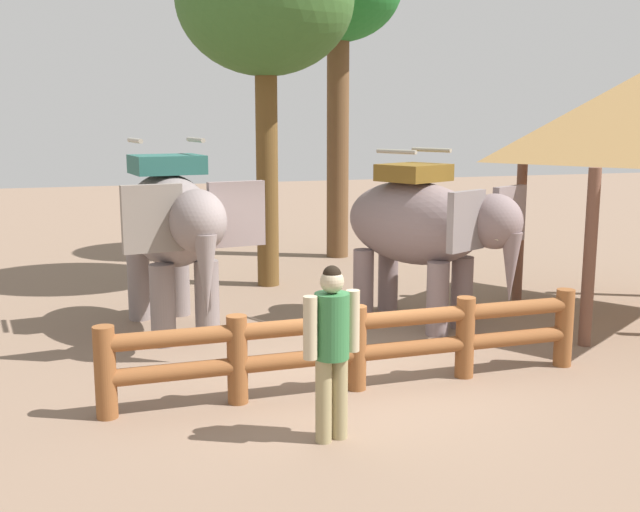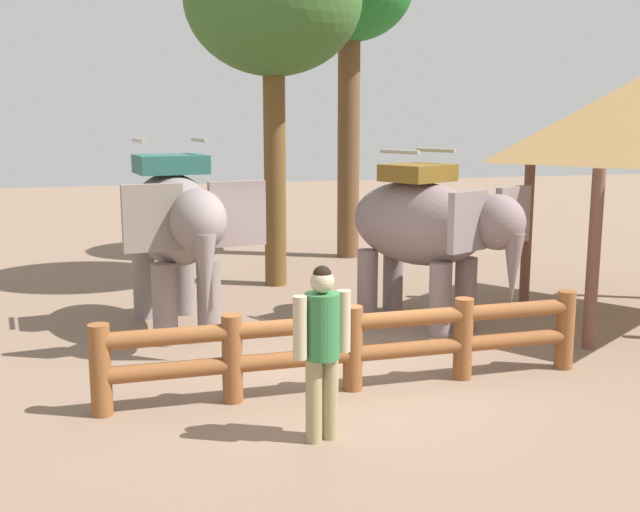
{
  "view_description": "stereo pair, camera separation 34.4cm",
  "coord_description": "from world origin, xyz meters",
  "px_view_note": "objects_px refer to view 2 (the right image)",
  "views": [
    {
      "loc": [
        -3.04,
        -8.67,
        3.29
      ],
      "look_at": [
        0.0,
        1.26,
        1.4
      ],
      "focal_mm": 42.74,
      "sensor_mm": 36.0,
      "label": 1
    },
    {
      "loc": [
        -2.71,
        -8.77,
        3.29
      ],
      "look_at": [
        0.0,
        1.26,
        1.4
      ],
      "focal_mm": 42.74,
      "sensor_mm": 36.0,
      "label": 2
    }
  ],
  "objects_px": {
    "elephant_near_left": "(176,225)",
    "elephant_center": "(427,228)",
    "log_fence": "(353,342)",
    "tree_far_left": "(273,3)",
    "tourist_woman_in_black": "(322,341)"
  },
  "relations": [
    {
      "from": "tourist_woman_in_black",
      "to": "tree_far_left",
      "type": "distance_m",
      "value": 8.69
    },
    {
      "from": "elephant_near_left",
      "to": "elephant_center",
      "type": "relative_size",
      "value": 1.07
    },
    {
      "from": "tourist_woman_in_black",
      "to": "tree_far_left",
      "type": "relative_size",
      "value": 0.27
    },
    {
      "from": "log_fence",
      "to": "elephant_near_left",
      "type": "xyz_separation_m",
      "value": [
        -1.83,
        3.18,
        1.08
      ]
    },
    {
      "from": "tree_far_left",
      "to": "elephant_center",
      "type": "bearing_deg",
      "value": -64.92
    },
    {
      "from": "elephant_center",
      "to": "tourist_woman_in_black",
      "type": "distance_m",
      "value": 4.76
    },
    {
      "from": "log_fence",
      "to": "tree_far_left",
      "type": "relative_size",
      "value": 0.89
    },
    {
      "from": "log_fence",
      "to": "elephant_near_left",
      "type": "relative_size",
      "value": 1.74
    },
    {
      "from": "tree_far_left",
      "to": "tourist_woman_in_black",
      "type": "bearing_deg",
      "value": -98.25
    },
    {
      "from": "elephant_near_left",
      "to": "elephant_center",
      "type": "xyz_separation_m",
      "value": [
        3.84,
        -0.68,
        -0.1
      ]
    },
    {
      "from": "elephant_center",
      "to": "log_fence",
      "type": "bearing_deg",
      "value": -128.71
    },
    {
      "from": "log_fence",
      "to": "tourist_woman_in_black",
      "type": "distance_m",
      "value": 1.6
    },
    {
      "from": "elephant_near_left",
      "to": "tourist_woman_in_black",
      "type": "relative_size",
      "value": 1.92
    },
    {
      "from": "log_fence",
      "to": "tourist_woman_in_black",
      "type": "relative_size",
      "value": 3.34
    },
    {
      "from": "elephant_near_left",
      "to": "tree_far_left",
      "type": "bearing_deg",
      "value": 53.53
    }
  ]
}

